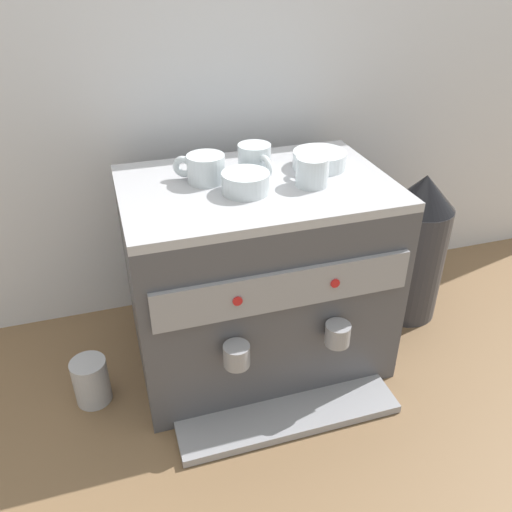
{
  "coord_description": "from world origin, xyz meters",
  "views": [
    {
      "loc": [
        -0.32,
        -1.03,
        0.95
      ],
      "look_at": [
        0.0,
        0.0,
        0.29
      ],
      "focal_mm": 36.85,
      "sensor_mm": 36.0,
      "label": 1
    }
  ],
  "objects_px": {
    "ceramic_bowl_0": "(246,183)",
    "ceramic_bowl_1": "(319,160)",
    "ceramic_cup_1": "(255,160)",
    "ceramic_cup_0": "(311,171)",
    "coffee_grinder": "(414,248)",
    "milk_pitcher": "(91,381)",
    "espresso_machine": "(257,275)",
    "ceramic_cup_2": "(204,168)"
  },
  "relations": [
    {
      "from": "ceramic_cup_1",
      "to": "ceramic_bowl_0",
      "type": "bearing_deg",
      "value": -118.99
    },
    {
      "from": "ceramic_bowl_1",
      "to": "coffee_grinder",
      "type": "distance_m",
      "value": 0.42
    },
    {
      "from": "espresso_machine",
      "to": "ceramic_cup_2",
      "type": "bearing_deg",
      "value": 156.65
    },
    {
      "from": "ceramic_cup_1",
      "to": "ceramic_bowl_1",
      "type": "bearing_deg",
      "value": -0.72
    },
    {
      "from": "espresso_machine",
      "to": "ceramic_cup_1",
      "type": "bearing_deg",
      "value": 76.22
    },
    {
      "from": "ceramic_cup_2",
      "to": "ceramic_bowl_0",
      "type": "height_order",
      "value": "ceramic_cup_2"
    },
    {
      "from": "espresso_machine",
      "to": "milk_pitcher",
      "type": "bearing_deg",
      "value": -173.13
    },
    {
      "from": "ceramic_cup_1",
      "to": "coffee_grinder",
      "type": "height_order",
      "value": "ceramic_cup_1"
    },
    {
      "from": "ceramic_cup_1",
      "to": "coffee_grinder",
      "type": "bearing_deg",
      "value": -1.1
    },
    {
      "from": "ceramic_cup_2",
      "to": "milk_pitcher",
      "type": "xyz_separation_m",
      "value": [
        -0.32,
        -0.1,
        -0.46
      ]
    },
    {
      "from": "ceramic_bowl_1",
      "to": "ceramic_cup_1",
      "type": "bearing_deg",
      "value": 179.28
    },
    {
      "from": "ceramic_cup_1",
      "to": "milk_pitcher",
      "type": "height_order",
      "value": "ceramic_cup_1"
    },
    {
      "from": "ceramic_cup_2",
      "to": "milk_pitcher",
      "type": "distance_m",
      "value": 0.56
    },
    {
      "from": "milk_pitcher",
      "to": "espresso_machine",
      "type": "bearing_deg",
      "value": 6.87
    },
    {
      "from": "espresso_machine",
      "to": "ceramic_cup_1",
      "type": "distance_m",
      "value": 0.28
    },
    {
      "from": "ceramic_cup_0",
      "to": "coffee_grinder",
      "type": "height_order",
      "value": "ceramic_cup_0"
    },
    {
      "from": "ceramic_bowl_0",
      "to": "espresso_machine",
      "type": "bearing_deg",
      "value": 45.87
    },
    {
      "from": "coffee_grinder",
      "to": "milk_pitcher",
      "type": "xyz_separation_m",
      "value": [
        -0.89,
        -0.09,
        -0.16
      ]
    },
    {
      "from": "ceramic_bowl_0",
      "to": "ceramic_bowl_1",
      "type": "height_order",
      "value": "ceramic_bowl_0"
    },
    {
      "from": "coffee_grinder",
      "to": "milk_pitcher",
      "type": "distance_m",
      "value": 0.91
    },
    {
      "from": "espresso_machine",
      "to": "ceramic_cup_0",
      "type": "relative_size",
      "value": 5.64
    },
    {
      "from": "ceramic_cup_0",
      "to": "milk_pitcher",
      "type": "distance_m",
      "value": 0.7
    },
    {
      "from": "ceramic_cup_0",
      "to": "ceramic_cup_2",
      "type": "bearing_deg",
      "value": 158.59
    },
    {
      "from": "ceramic_cup_1",
      "to": "ceramic_bowl_1",
      "type": "distance_m",
      "value": 0.16
    },
    {
      "from": "ceramic_bowl_0",
      "to": "ceramic_cup_2",
      "type": "bearing_deg",
      "value": 130.51
    },
    {
      "from": "ceramic_bowl_1",
      "to": "coffee_grinder",
      "type": "xyz_separation_m",
      "value": [
        0.3,
        -0.01,
        -0.29
      ]
    },
    {
      "from": "espresso_machine",
      "to": "coffee_grinder",
      "type": "xyz_separation_m",
      "value": [
        0.47,
        0.04,
        -0.03
      ]
    },
    {
      "from": "espresso_machine",
      "to": "ceramic_bowl_1",
      "type": "relative_size",
      "value": 4.77
    },
    {
      "from": "ceramic_bowl_0",
      "to": "ceramic_bowl_1",
      "type": "distance_m",
      "value": 0.22
    },
    {
      "from": "ceramic_cup_2",
      "to": "espresso_machine",
      "type": "bearing_deg",
      "value": -23.35
    },
    {
      "from": "ceramic_cup_2",
      "to": "ceramic_bowl_1",
      "type": "xyz_separation_m",
      "value": [
        0.28,
        0.0,
        -0.01
      ]
    },
    {
      "from": "ceramic_bowl_0",
      "to": "coffee_grinder",
      "type": "distance_m",
      "value": 0.59
    },
    {
      "from": "ceramic_cup_1",
      "to": "ceramic_bowl_1",
      "type": "relative_size",
      "value": 0.9
    },
    {
      "from": "coffee_grinder",
      "to": "ceramic_cup_2",
      "type": "bearing_deg",
      "value": 179.49
    },
    {
      "from": "ceramic_cup_1",
      "to": "milk_pitcher",
      "type": "xyz_separation_m",
      "value": [
        -0.43,
        -0.1,
        -0.46
      ]
    },
    {
      "from": "ceramic_cup_2",
      "to": "milk_pitcher",
      "type": "relative_size",
      "value": 0.97
    },
    {
      "from": "espresso_machine",
      "to": "milk_pitcher",
      "type": "xyz_separation_m",
      "value": [
        -0.42,
        -0.05,
        -0.18
      ]
    },
    {
      "from": "ceramic_cup_0",
      "to": "ceramic_bowl_0",
      "type": "height_order",
      "value": "ceramic_cup_0"
    },
    {
      "from": "ceramic_cup_0",
      "to": "coffee_grinder",
      "type": "xyz_separation_m",
      "value": [
        0.36,
        0.08,
        -0.3
      ]
    },
    {
      "from": "ceramic_cup_0",
      "to": "ceramic_cup_1",
      "type": "relative_size",
      "value": 0.94
    },
    {
      "from": "espresso_machine",
      "to": "ceramic_cup_1",
      "type": "xyz_separation_m",
      "value": [
        0.01,
        0.05,
        0.28
      ]
    },
    {
      "from": "ceramic_cup_0",
      "to": "ceramic_bowl_1",
      "type": "distance_m",
      "value": 0.11
    }
  ]
}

